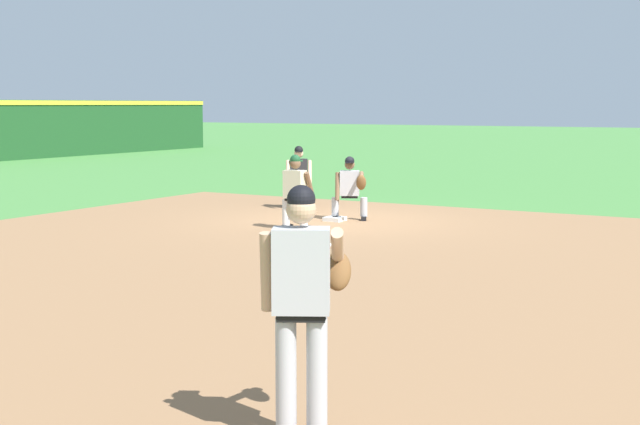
% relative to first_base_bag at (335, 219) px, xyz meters
% --- Properties ---
extents(ground_plane, '(160.00, 160.00, 0.00)m').
position_rel_first_base_bag_xyz_m(ground_plane, '(0.00, 0.00, -0.04)').
color(ground_plane, '#47843D').
extents(infield_dirt_patch, '(18.00, 18.00, 0.01)m').
position_rel_first_base_bag_xyz_m(infield_dirt_patch, '(-5.40, -2.86, -0.04)').
color(infield_dirt_patch, '#936B47').
rests_on(infield_dirt_patch, ground).
extents(first_base_bag, '(0.38, 0.38, 0.09)m').
position_rel_first_base_bag_xyz_m(first_base_bag, '(0.00, 0.00, 0.00)').
color(first_base_bag, white).
rests_on(first_base_bag, ground).
extents(baseball, '(0.07, 0.07, 0.07)m').
position_rel_first_base_bag_xyz_m(baseball, '(-3.04, -1.58, -0.01)').
color(baseball, white).
rests_on(baseball, ground).
extents(pitcher, '(0.83, 0.58, 1.86)m').
position_rel_first_base_bag_xyz_m(pitcher, '(-10.75, -5.71, 1.01)').
color(pitcher, black).
rests_on(pitcher, ground).
extents(first_baseman, '(0.83, 1.00, 1.34)m').
position_rel_first_base_bag_xyz_m(first_baseman, '(0.22, -0.25, 0.69)').
color(first_baseman, black).
rests_on(first_baseman, ground).
extents(baserunner, '(0.43, 0.59, 1.46)m').
position_rel_first_base_bag_xyz_m(baserunner, '(-1.54, 0.01, 0.75)').
color(baserunner, black).
rests_on(baserunner, ground).
extents(umpire, '(0.63, 0.68, 1.46)m').
position_rel_first_base_bag_xyz_m(umpire, '(1.51, 1.79, 0.75)').
color(umpire, black).
rests_on(umpire, ground).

